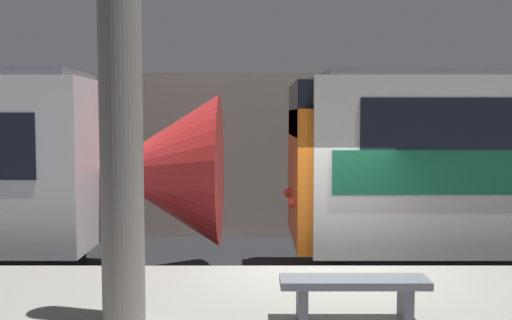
{
  "coord_description": "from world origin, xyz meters",
  "views": [
    {
      "loc": [
        -0.93,
        -8.23,
        2.99
      ],
      "look_at": [
        -0.93,
        1.04,
        2.31
      ],
      "focal_mm": 42.0,
      "sensor_mm": 36.0,
      "label": 1
    }
  ],
  "objects": [
    {
      "name": "platform_bench",
      "position": [
        0.06,
        -2.28,
        1.25
      ],
      "size": [
        1.5,
        0.4,
        0.45
      ],
      "color": "slate",
      "rests_on": "platform"
    },
    {
      "name": "station_rear_barrier",
      "position": [
        0.0,
        6.5,
        2.02
      ],
      "size": [
        50.0,
        0.15,
        4.05
      ],
      "color": "#B2AD9E",
      "rests_on": "ground"
    },
    {
      "name": "support_pillar_near",
      "position": [
        -2.28,
        -2.24,
        2.55
      ],
      "size": [
        0.43,
        0.43,
        3.28
      ],
      "color": "slate",
      "rests_on": "platform"
    }
  ]
}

